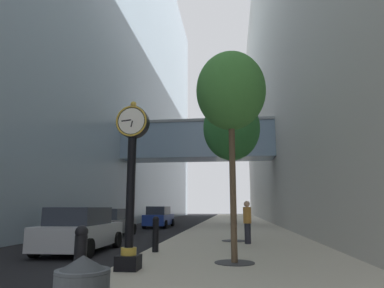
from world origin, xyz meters
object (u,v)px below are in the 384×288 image
at_px(pedestrian_walking, 247,221).
at_px(bollard_third, 156,233).
at_px(bollard_nearest, 80,259).
at_px(car_silver_mid, 81,230).
at_px(car_grey_far, 111,223).
at_px(street_clock, 131,174).
at_px(street_tree_near, 231,92).
at_px(car_blue_near, 159,217).
at_px(street_tree_mid_near, 231,129).

bearing_deg(pedestrian_walking, bollard_third, -137.10).
xyz_separation_m(bollard_nearest, car_silver_mid, (-3.00, 6.49, 0.04)).
height_order(car_silver_mid, car_grey_far, car_silver_mid).
bearing_deg(street_clock, bollard_nearest, -92.15).
xyz_separation_m(pedestrian_walking, car_silver_mid, (-6.25, -2.38, -0.28)).
relative_size(bollard_nearest, street_tree_near, 0.19).
bearing_deg(bollard_third, car_silver_mid, 168.02).
xyz_separation_m(car_blue_near, car_grey_far, (-0.90, -8.72, -0.06)).
height_order(bollard_third, street_tree_near, street_tree_near).
xyz_separation_m(street_tree_near, car_silver_mid, (-5.67, 2.62, -4.24)).
distance_m(bollard_third, street_tree_mid_near, 6.71).
xyz_separation_m(car_silver_mid, car_grey_far, (-1.31, 6.74, -0.03)).
height_order(street_clock, pedestrian_walking, street_clock).
height_order(street_tree_near, street_tree_mid_near, street_tree_mid_near).
bearing_deg(car_silver_mid, pedestrian_walking, 20.89).
xyz_separation_m(bollard_nearest, car_grey_far, (-4.31, 13.23, 0.00)).
distance_m(pedestrian_walking, car_blue_near, 14.68).
bearing_deg(street_clock, pedestrian_walking, 63.65).
distance_m(street_tree_near, pedestrian_walking, 6.40).
height_order(street_tree_near, car_silver_mid, street_tree_near).
bearing_deg(car_grey_far, bollard_third, -59.71).
xyz_separation_m(street_tree_near, street_tree_mid_near, (0.00, 6.10, 0.30)).
height_order(pedestrian_walking, car_silver_mid, pedestrian_walking).
bearing_deg(bollard_nearest, street_clock, 87.85).
distance_m(street_tree_mid_near, pedestrian_walking, 4.43).
height_order(car_blue_near, car_grey_far, car_blue_near).
relative_size(street_clock, pedestrian_walking, 2.42).
relative_size(street_clock, car_blue_near, 0.95).
xyz_separation_m(bollard_third, car_silver_mid, (-3.00, 0.64, 0.04)).
xyz_separation_m(bollard_third, pedestrian_walking, (3.25, 3.02, 0.32)).
bearing_deg(car_blue_near, street_tree_mid_near, -63.11).
bearing_deg(car_blue_near, bollard_nearest, -81.18).
bearing_deg(car_grey_far, street_tree_mid_near, -25.02).
height_order(pedestrian_walking, car_blue_near, pedestrian_walking).
height_order(bollard_third, car_grey_far, car_grey_far).
bearing_deg(street_tree_mid_near, bollard_nearest, -105.00).
relative_size(bollard_nearest, street_tree_mid_near, 0.18).
xyz_separation_m(street_clock, street_tree_near, (2.58, 1.37, 2.55)).
height_order(street_tree_mid_near, car_silver_mid, street_tree_mid_near).
distance_m(street_clock, street_tree_mid_near, 8.40).
bearing_deg(bollard_third, car_grey_far, 120.29).
distance_m(bollard_nearest, car_grey_far, 13.92).
xyz_separation_m(bollard_nearest, street_tree_mid_near, (2.67, 9.97, 4.57)).
bearing_deg(car_blue_near, pedestrian_walking, -63.04).
xyz_separation_m(street_clock, pedestrian_walking, (3.16, 6.37, -1.40)).
bearing_deg(bollard_nearest, bollard_third, 90.00).
height_order(bollard_third, street_tree_mid_near, street_tree_mid_near).
height_order(bollard_third, pedestrian_walking, pedestrian_walking).
height_order(bollard_third, car_silver_mid, car_silver_mid).
bearing_deg(street_tree_near, car_silver_mid, 155.20).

